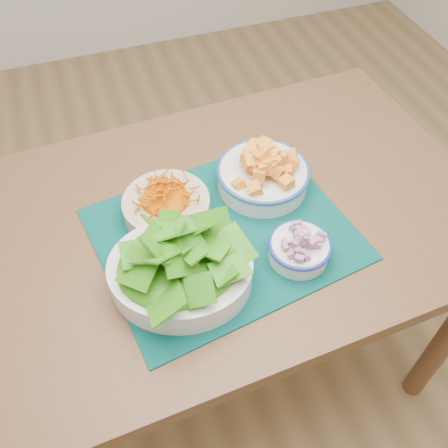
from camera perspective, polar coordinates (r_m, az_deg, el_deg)
name	(u,v)px	position (r m, az deg, el deg)	size (l,w,h in m)	color
ground	(254,340)	(1.78, 3.49, -13.09)	(4.00, 4.00, 0.00)	#9C784B
table	(232,239)	(1.20, 0.96, -1.78)	(1.17, 0.81, 0.75)	brown
placemat	(224,234)	(1.07, 0.00, -1.10)	(0.52, 0.42, 0.00)	#002D2B
carrot_bowl	(166,203)	(1.09, -6.63, 2.41)	(0.21, 0.21, 0.07)	beige
squash_bowl	(263,170)	(1.13, 4.52, 6.14)	(0.23, 0.23, 0.10)	white
lettuce_bowl	(180,264)	(0.95, -5.09, -4.59)	(0.34, 0.31, 0.13)	white
onion_bowl	(300,247)	(1.02, 8.64, -2.60)	(0.14, 0.14, 0.06)	silver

